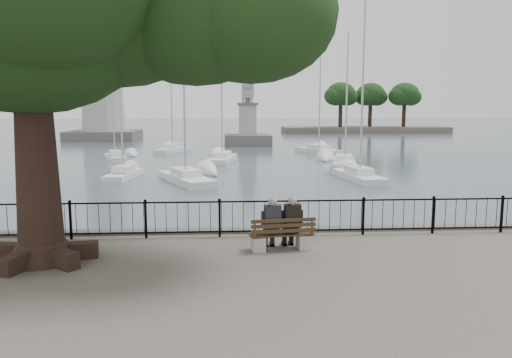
{
  "coord_description": "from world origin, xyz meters",
  "views": [
    {
      "loc": [
        -0.86,
        -10.89,
        3.52
      ],
      "look_at": [
        0.0,
        2.5,
        1.6
      ],
      "focal_mm": 35.0,
      "sensor_mm": 36.0,
      "label": 1
    }
  ],
  "objects": [
    {
      "name": "sailboat_d",
      "position": [
        8.56,
        27.62,
        -0.7
      ],
      "size": [
        2.94,
        6.31,
        10.39
      ],
      "color": "silver",
      "rests_on": "ground"
    },
    {
      "name": "sailboat_a",
      "position": [
        -7.41,
        21.87,
        -0.69
      ],
      "size": [
        1.94,
        4.95,
        9.71
      ],
      "color": "silver",
      "rests_on": "ground"
    },
    {
      "name": "person_left",
      "position": [
        0.3,
        1.17,
        0.62
      ],
      "size": [
        0.42,
        0.7,
        1.36
      ],
      "color": "black",
      "rests_on": "ground"
    },
    {
      "name": "lighthouse",
      "position": [
        -18.0,
        62.0,
        11.23
      ],
      "size": [
        9.47,
        9.47,
        29.16
      ],
      "color": "#4B4944",
      "rests_on": "ground"
    },
    {
      "name": "railing",
      "position": [
        0.0,
        2.5,
        0.56
      ],
      "size": [
        22.06,
        0.06,
        1.0
      ],
      "color": "black",
      "rests_on": "ground"
    },
    {
      "name": "bench",
      "position": [
        0.55,
        1.11,
        0.3
      ],
      "size": [
        1.67,
        0.68,
        0.86
      ],
      "color": "#9C988C",
      "rests_on": "ground"
    },
    {
      "name": "sailboat_h",
      "position": [
        -6.18,
        41.16,
        -0.65
      ],
      "size": [
        3.57,
        5.76,
        12.09
      ],
      "color": "silver",
      "rests_on": "ground"
    },
    {
      "name": "harbor",
      "position": [
        0.0,
        3.0,
        -0.5
      ],
      "size": [
        260.0,
        260.0,
        1.2
      ],
      "color": "#4B4944",
      "rests_on": "ground"
    },
    {
      "name": "sailboat_f",
      "position": [
        -1.02,
        31.25,
        -0.67
      ],
      "size": [
        2.7,
        6.24,
        11.98
      ],
      "color": "silver",
      "rests_on": "ground"
    },
    {
      "name": "sailboat_e",
      "position": [
        -10.45,
        33.72,
        -0.66
      ],
      "size": [
        2.91,
        4.94,
        10.91
      ],
      "color": "silver",
      "rests_on": "ground"
    },
    {
      "name": "sailboat_c",
      "position": [
        7.62,
        19.83,
        -0.67
      ],
      "size": [
        2.25,
        5.79,
        11.33
      ],
      "color": "silver",
      "rests_on": "ground"
    },
    {
      "name": "person_right",
      "position": [
        0.8,
        1.23,
        0.62
      ],
      "size": [
        0.42,
        0.7,
        1.36
      ],
      "color": "black",
      "rests_on": "ground"
    },
    {
      "name": "sailboat_g",
      "position": [
        8.66,
        38.98,
        -0.68
      ],
      "size": [
        4.11,
        6.33,
        11.43
      ],
      "color": "silver",
      "rests_on": "ground"
    },
    {
      "name": "sailboat_b",
      "position": [
        -3.19,
        19.43,
        -0.65
      ],
      "size": [
        4.0,
        6.31,
        12.92
      ],
      "color": "silver",
      "rests_on": "ground"
    },
    {
      "name": "lion_monument",
      "position": [
        2.0,
        49.94,
        1.07
      ],
      "size": [
        5.6,
        5.6,
        8.36
      ],
      "color": "#4B4944",
      "rests_on": "ground"
    },
    {
      "name": "far_shore",
      "position": [
        25.54,
        79.46,
        3.0
      ],
      "size": [
        30.0,
        8.6,
        9.18
      ],
      "color": "#504B44",
      "rests_on": "ground"
    }
  ]
}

